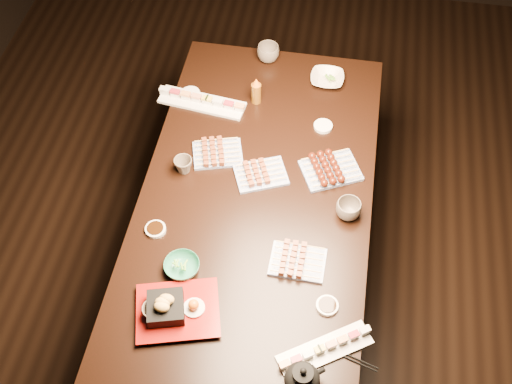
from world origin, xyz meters
The scene contains 22 objects.
ground centered at (0.00, 0.00, 0.00)m, with size 5.00×5.00×0.00m, color black.
dining_table centered at (-0.11, 0.02, 0.38)m, with size 0.90×1.80×0.75m, color black.
sushi_platter_near centered at (0.22, -0.53, 0.77)m, with size 0.32×0.09×0.04m, color white, non-canonical shape.
sushi_platter_far centered at (-0.43, 0.52, 0.77)m, with size 0.38×0.11×0.05m, color white, non-canonical shape.
yakitori_plate_center centered at (-0.11, 0.17, 0.78)m, with size 0.20×0.15×0.05m, color #828EB6, non-canonical shape.
yakitori_plate_right centered at (0.09, -0.21, 0.78)m, with size 0.20×0.14×0.05m, color #828EB6, non-canonical shape.
yakitori_plate_left centered at (-0.30, 0.24, 0.78)m, with size 0.20×0.14×0.05m, color #828EB6, non-canonical shape.
tsukune_plate centered at (0.16, 0.23, 0.78)m, with size 0.22×0.16×0.06m, color #828EB6, non-canonical shape.
edamame_bowl_green centered at (-0.32, -0.31, 0.77)m, with size 0.13×0.13×0.04m, color #277858.
edamame_bowl_cream centered at (0.10, 0.74, 0.77)m, with size 0.15×0.15×0.04m, color beige.
tempura_tray centered at (-0.29, -0.48, 0.80)m, with size 0.28×0.23×0.10m, color black, non-canonical shape.
teacup_near_left centered at (-0.37, -0.50, 0.79)m, with size 0.08×0.08×0.07m, color brown.
teacup_mid_right centered at (0.25, 0.03, 0.79)m, with size 0.10×0.10×0.08m, color brown.
teacup_far_left centered at (-0.42, 0.14, 0.78)m, with size 0.07×0.07×0.07m, color brown.
teacup_far_right centered at (-0.19, 0.85, 0.79)m, with size 0.10×0.10×0.08m, color brown.
teapot centered at (0.16, -0.65, 0.81)m, with size 0.14×0.14×0.12m, color black, non-canonical shape.
condiment_bottle centered at (-0.20, 0.57, 0.82)m, with size 0.04×0.04×0.13m, color #663B0D.
sauce_dish_west centered at (-0.46, -0.16, 0.76)m, with size 0.08×0.08×0.01m, color white.
sauce_dish_east centered at (0.11, 0.47, 0.76)m, with size 0.08×0.08×0.01m, color white.
sauce_dish_se centered at (0.21, -0.37, 0.76)m, with size 0.08×0.08×0.01m, color white.
sauce_dish_nw centered at (-0.49, 0.56, 0.76)m, with size 0.08×0.08×0.01m, color white.
chopsticks_se centered at (0.30, -0.54, 0.75)m, with size 0.21×0.02×0.01m, color black, non-canonical shape.
Camera 1 is at (0.13, -1.40, 2.76)m, focal length 45.00 mm.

